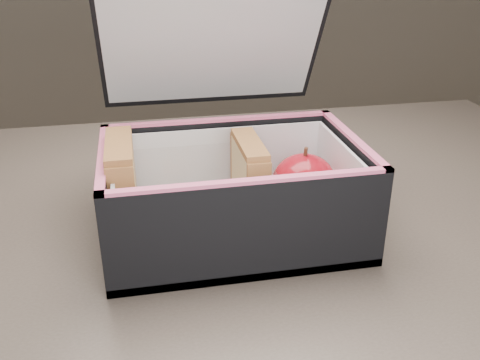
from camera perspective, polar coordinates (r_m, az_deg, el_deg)
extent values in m
cube|color=brown|center=(0.67, -2.90, -5.39)|extent=(1.20, 0.80, 0.03)
cube|color=#382D26|center=(1.32, 19.52, -9.09)|extent=(0.05, 0.05, 0.72)
cube|color=black|center=(0.69, -3.03, 13.76)|extent=(0.28, 0.10, 0.16)
cube|color=tan|center=(0.59, -13.15, -1.32)|extent=(0.01, 0.10, 0.10)
cube|color=#C55E5E|center=(0.59, -12.30, -1.60)|extent=(0.01, 0.09, 0.10)
cube|color=tan|center=(0.59, -11.53, -1.18)|extent=(0.01, 0.10, 0.10)
cube|color=brown|center=(0.57, -12.84, 3.64)|extent=(0.03, 0.10, 0.01)
cube|color=tan|center=(0.60, 0.29, -0.58)|extent=(0.01, 0.09, 0.09)
cube|color=#C55E5E|center=(0.60, 0.99, -0.83)|extent=(0.01, 0.08, 0.09)
cube|color=tan|center=(0.60, 1.70, -0.45)|extent=(0.01, 0.09, 0.09)
cube|color=brown|center=(0.58, 1.03, 3.86)|extent=(0.03, 0.09, 0.01)
cylinder|color=#F95E1B|center=(0.59, -6.57, -5.44)|extent=(0.01, 0.08, 0.01)
cylinder|color=#F95E1B|center=(0.58, -3.44, -4.98)|extent=(0.02, 0.08, 0.01)
cylinder|color=#F95E1B|center=(0.59, -5.39, -2.94)|extent=(0.01, 0.08, 0.01)
cylinder|color=#F95E1B|center=(0.59, -5.06, -5.48)|extent=(0.02, 0.08, 0.01)
cylinder|color=#F95E1B|center=(0.62, -5.78, -2.94)|extent=(0.02, 0.08, 0.01)
cylinder|color=#F95E1B|center=(0.60, -5.75, -2.60)|extent=(0.01, 0.08, 0.01)
cube|color=white|center=(0.64, 6.65, -3.51)|extent=(0.09, 0.09, 0.01)
ellipsoid|color=#9B0312|center=(0.63, 6.83, -0.32)|extent=(0.08, 0.08, 0.07)
cylinder|color=#4A2B1A|center=(0.61, 7.01, 2.95)|extent=(0.00, 0.01, 0.01)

